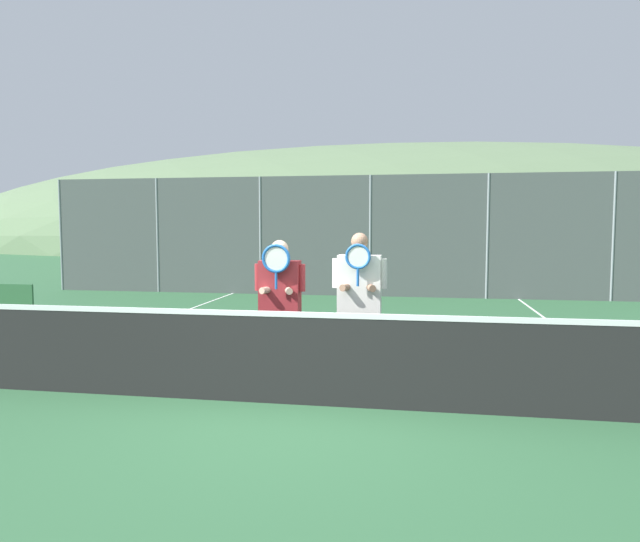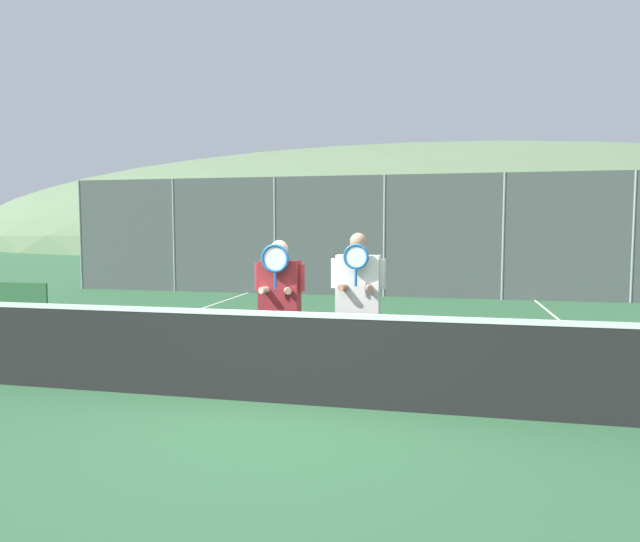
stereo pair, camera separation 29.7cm
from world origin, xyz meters
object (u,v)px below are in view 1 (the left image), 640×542
Objects in this scene: car_far_left at (196,256)px; car_center at (510,260)px; car_left_of_center at (345,256)px; player_center_left at (359,298)px; player_leftmost at (280,299)px.

car_far_left is 0.98× the size of car_center.
car_left_of_center is at bearing -1.05° from car_far_left.
car_center is at bearing 0.75° from car_left_of_center.
car_far_left is at bearing 119.70° from player_center_left.
car_left_of_center is (-0.67, 11.42, -0.08)m from player_leftmost.
car_center is at bearing 69.16° from player_leftmost.
player_leftmost is at bearing 176.06° from player_center_left.
car_left_of_center is 5.04m from car_center.
player_leftmost is 0.42× the size of car_left_of_center.
car_left_of_center is at bearing 97.95° from player_center_left.
player_center_left is 0.42× the size of car_far_left.
car_far_left reaches higher than car_center.
car_left_of_center reaches higher than player_center_left.
player_leftmost is at bearing -110.84° from car_center.
car_far_left is 10.04m from car_center.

